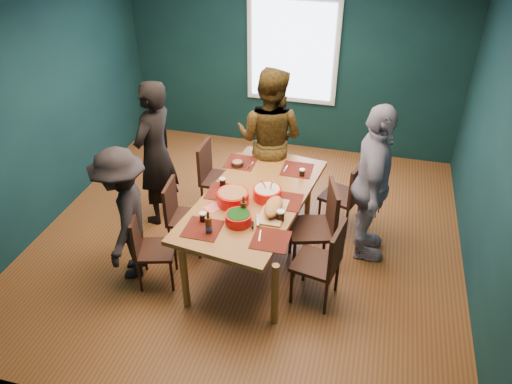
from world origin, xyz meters
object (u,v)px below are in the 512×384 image
person_back (270,139)px  bowl_herbs (238,218)px  person_right (372,185)px  bowl_salad (233,197)px  cutting_board (273,208)px  bowl_dumpling (267,193)px  dining_table (254,202)px  person_far_left (155,154)px  person_near_left (124,215)px  chair_right_near (325,259)px  chair_left_near (147,244)px  chair_left_far (213,172)px  chair_right_far (348,192)px  chair_right_mid (321,221)px  chair_left_mid (179,211)px

person_back → bowl_herbs: person_back is taller
person_right → bowl_salad: person_right is taller
person_back → cutting_board: bearing=113.8°
bowl_salad → bowl_dumpling: bearing=29.1°
dining_table → cutting_board: bearing=-33.1°
person_far_left → person_near_left: 1.06m
bowl_herbs → chair_right_near: bearing=-2.3°
bowl_dumpling → person_near_left: bearing=-155.2°
person_back → bowl_salad: (-0.09, -1.29, -0.06)m
dining_table → bowl_salad: bowl_salad is taller
chair_left_near → chair_left_far: bearing=65.3°
chair_right_near → chair_left_far: bearing=152.0°
person_near_left → bowl_salad: bearing=96.6°
chair_right_far → chair_right_mid: chair_right_mid is taller
dining_table → person_far_left: bearing=170.7°
chair_left_far → bowl_herbs: size_ratio=3.49×
chair_left_near → person_far_left: 1.26m
person_right → bowl_dumpling: bearing=102.8°
person_near_left → bowl_salad: (1.05, 0.45, 0.11)m
chair_left_near → bowl_salad: (0.78, 0.54, 0.37)m
dining_table → chair_right_far: chair_right_far is taller
bowl_dumpling → person_back: bearing=102.0°
bowl_salad → bowl_dumpling: (0.33, 0.18, -0.01)m
chair_left_mid → person_back: (0.76, 1.21, 0.42)m
bowl_dumpling → cutting_board: 0.27m
person_near_left → bowl_herbs: size_ratio=5.67×
person_near_left → bowl_herbs: (1.20, 0.13, 0.10)m
chair_left_near → person_right: size_ratio=0.47×
person_back → chair_left_near: bearing=73.2°
chair_right_mid → person_back: 1.42m
chair_right_near → cutting_board: 0.74m
person_far_left → bowl_dumpling: bearing=85.8°
bowl_herbs → chair_left_mid: bearing=154.1°
chair_left_far → chair_left_mid: size_ratio=1.07×
chair_left_far → chair_right_far: bearing=0.7°
bowl_salad → cutting_board: bowl_salad is taller
person_back → cutting_board: person_back is taller
chair_left_mid → chair_left_far: bearing=76.8°
person_near_left → chair_right_near: bearing=75.8°
person_back → person_near_left: 2.09m
chair_right_far → chair_right_near: size_ratio=0.99×
chair_left_near → bowl_herbs: bearing=-2.9°
chair_right_far → bowl_salad: size_ratio=2.75×
dining_table → person_near_left: 1.38m
chair_right_near → person_back: person_back is taller
person_far_left → chair_left_far: bearing=131.3°
chair_left_far → chair_right_near: size_ratio=0.99×
cutting_board → person_back: bearing=105.1°
person_right → chair_left_far: bearing=73.4°
chair_left_far → person_far_left: size_ratio=0.52×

